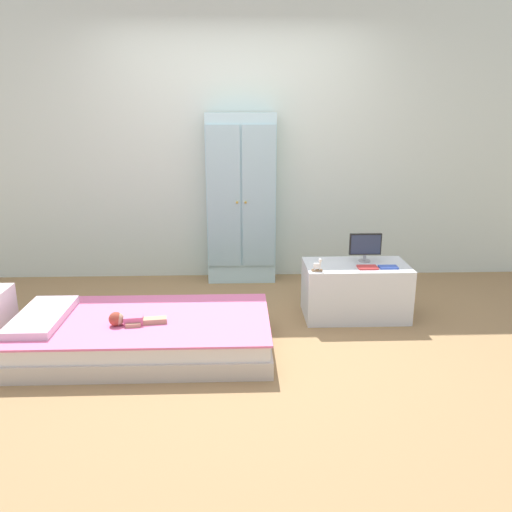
# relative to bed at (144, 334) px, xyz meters

# --- Properties ---
(ground_plane) EXTENTS (10.00, 10.00, 0.02)m
(ground_plane) POSITION_rel_bed_xyz_m (0.66, 0.16, -0.13)
(ground_plane) COLOR #99754C
(back_wall) EXTENTS (6.40, 0.05, 2.70)m
(back_wall) POSITION_rel_bed_xyz_m (0.66, 1.73, 1.23)
(back_wall) COLOR silver
(back_wall) RESTS_ON ground_plane
(bed) EXTENTS (1.81, 0.95, 0.24)m
(bed) POSITION_rel_bed_xyz_m (0.00, 0.00, 0.00)
(bed) COLOR beige
(bed) RESTS_ON ground_plane
(pillow) EXTENTS (0.32, 0.68, 0.05)m
(pillow) POSITION_rel_bed_xyz_m (-0.70, 0.00, 0.15)
(pillow) COLOR silver
(pillow) RESTS_ON bed
(doll) EXTENTS (0.39, 0.14, 0.10)m
(doll) POSITION_rel_bed_xyz_m (-0.09, -0.10, 0.16)
(doll) COLOR #D6668E
(doll) RESTS_ON bed
(wardrobe) EXTENTS (0.67, 0.29, 1.64)m
(wardrobe) POSITION_rel_bed_xyz_m (0.72, 1.55, 0.70)
(wardrobe) COLOR silver
(wardrobe) RESTS_ON ground_plane
(tv_stand) EXTENTS (0.84, 0.47, 0.45)m
(tv_stand) POSITION_rel_bed_xyz_m (1.65, 0.57, 0.11)
(tv_stand) COLOR silver
(tv_stand) RESTS_ON ground_plane
(tv_monitor) EXTENTS (0.26, 0.10, 0.24)m
(tv_monitor) POSITION_rel_bed_xyz_m (1.73, 0.65, 0.47)
(tv_monitor) COLOR #99999E
(tv_monitor) RESTS_ON tv_stand
(rocking_horse_toy) EXTENTS (0.08, 0.04, 0.10)m
(rocking_horse_toy) POSITION_rel_bed_xyz_m (1.31, 0.41, 0.38)
(rocking_horse_toy) COLOR #8E6642
(rocking_horse_toy) RESTS_ON tv_stand
(book_red) EXTENTS (0.15, 0.11, 0.01)m
(book_red) POSITION_rel_bed_xyz_m (1.71, 0.47, 0.34)
(book_red) COLOR #CC3838
(book_red) RESTS_ON tv_stand
(book_blue) EXTENTS (0.15, 0.08, 0.01)m
(book_blue) POSITION_rel_bed_xyz_m (1.88, 0.47, 0.34)
(book_blue) COLOR blue
(book_blue) RESTS_ON tv_stand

